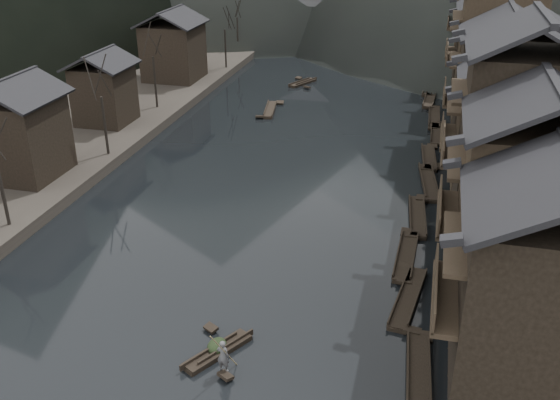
% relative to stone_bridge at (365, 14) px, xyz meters
% --- Properties ---
extents(water, '(300.00, 300.00, 0.00)m').
position_rel_stone_bridge_xyz_m(water, '(0.00, -72.00, -5.11)').
color(water, black).
rests_on(water, ground).
extents(left_bank, '(40.00, 200.00, 1.20)m').
position_rel_stone_bridge_xyz_m(left_bank, '(-35.00, -32.00, -4.51)').
color(left_bank, '#2D2823').
rests_on(left_bank, ground).
extents(stilt_houses, '(9.00, 67.60, 17.11)m').
position_rel_stone_bridge_xyz_m(stilt_houses, '(17.28, -52.26, 4.09)').
color(stilt_houses, black).
rests_on(stilt_houses, ground).
extents(left_houses, '(8.10, 53.20, 8.73)m').
position_rel_stone_bridge_xyz_m(left_houses, '(-20.50, -51.88, 0.55)').
color(left_houses, black).
rests_on(left_houses, left_bank).
extents(bare_trees, '(3.98, 73.11, 7.97)m').
position_rel_stone_bridge_xyz_m(bare_trees, '(-17.00, -46.02, 1.56)').
color(bare_trees, black).
rests_on(bare_trees, left_bank).
extents(moored_sampans, '(2.78, 67.08, 0.47)m').
position_rel_stone_bridge_xyz_m(moored_sampans, '(12.01, -47.26, -4.91)').
color(moored_sampans, black).
rests_on(moored_sampans, water).
extents(midriver_boats, '(12.10, 34.10, 0.45)m').
position_rel_stone_bridge_xyz_m(midriver_boats, '(-2.49, -24.14, -4.91)').
color(midriver_boats, black).
rests_on(midriver_boats, water).
extents(stone_bridge, '(40.00, 6.00, 9.00)m').
position_rel_stone_bridge_xyz_m(stone_bridge, '(0.00, 0.00, 0.00)').
color(stone_bridge, '#4C4C4F').
rests_on(stone_bridge, ground).
extents(hero_sampan, '(2.96, 4.32, 0.43)m').
position_rel_stone_bridge_xyz_m(hero_sampan, '(2.22, -78.79, -4.91)').
color(hero_sampan, black).
rests_on(hero_sampan, water).
extents(cargo_heap, '(1.00, 1.31, 0.60)m').
position_rel_stone_bridge_xyz_m(cargo_heap, '(2.11, -78.61, -4.38)').
color(cargo_heap, black).
rests_on(cargo_heap, hero_sampan).
extents(boatman, '(0.73, 0.53, 1.86)m').
position_rel_stone_bridge_xyz_m(boatman, '(3.02, -80.16, -3.75)').
color(boatman, '#535356').
rests_on(boatman, hero_sampan).
extents(bamboo_pole, '(0.74, 2.51, 3.97)m').
position_rel_stone_bridge_xyz_m(bamboo_pole, '(3.22, -80.16, -0.84)').
color(bamboo_pole, '#8C7A51').
rests_on(bamboo_pole, boatman).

